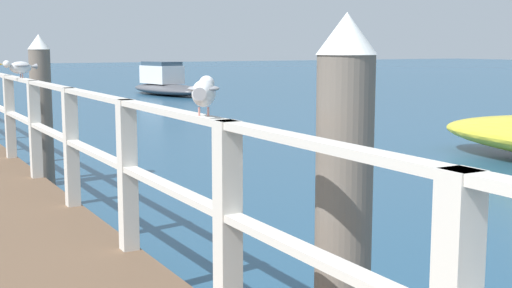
{
  "coord_description": "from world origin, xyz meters",
  "views": [
    {
      "loc": [
        -0.18,
        0.9,
        1.88
      ],
      "look_at": [
        3.0,
        6.58,
        0.95
      ],
      "focal_mm": 48.16,
      "sensor_mm": 36.0,
      "label": 1
    }
  ],
  "objects_px": {
    "dock_piling_near": "(343,222)",
    "seagull_background": "(20,67)",
    "boat_4": "(166,84)",
    "seagull_foreground": "(204,92)",
    "dock_piling_far": "(42,110)"
  },
  "relations": [
    {
      "from": "dock_piling_near",
      "to": "seagull_background",
      "type": "xyz_separation_m",
      "value": [
        -0.39,
        6.08,
        0.6
      ]
    },
    {
      "from": "seagull_background",
      "to": "dock_piling_near",
      "type": "bearing_deg",
      "value": 166.79
    },
    {
      "from": "seagull_background",
      "to": "boat_4",
      "type": "bearing_deg",
      "value": -44.03
    },
    {
      "from": "seagull_background",
      "to": "boat_4",
      "type": "relative_size",
      "value": 0.1
    },
    {
      "from": "dock_piling_near",
      "to": "seagull_background",
      "type": "height_order",
      "value": "dock_piling_near"
    },
    {
      "from": "dock_piling_near",
      "to": "seagull_foreground",
      "type": "relative_size",
      "value": 4.73
    },
    {
      "from": "seagull_foreground",
      "to": "dock_piling_far",
      "type": "bearing_deg",
      "value": 117.17
    },
    {
      "from": "dock_piling_far",
      "to": "seagull_foreground",
      "type": "relative_size",
      "value": 4.73
    },
    {
      "from": "dock_piling_far",
      "to": "seagull_background",
      "type": "xyz_separation_m",
      "value": [
        -0.39,
        -0.73,
        0.6
      ]
    },
    {
      "from": "dock_piling_near",
      "to": "seagull_background",
      "type": "distance_m",
      "value": 6.12
    },
    {
      "from": "dock_piling_near",
      "to": "seagull_foreground",
      "type": "distance_m",
      "value": 1.07
    },
    {
      "from": "dock_piling_far",
      "to": "seagull_background",
      "type": "height_order",
      "value": "dock_piling_far"
    },
    {
      "from": "dock_piling_far",
      "to": "seagull_background",
      "type": "distance_m",
      "value": 1.02
    },
    {
      "from": "dock_piling_near",
      "to": "boat_4",
      "type": "distance_m",
      "value": 24.01
    },
    {
      "from": "dock_piling_near",
      "to": "boat_4",
      "type": "xyz_separation_m",
      "value": [
        8.09,
        22.6,
        -0.61
      ]
    }
  ]
}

